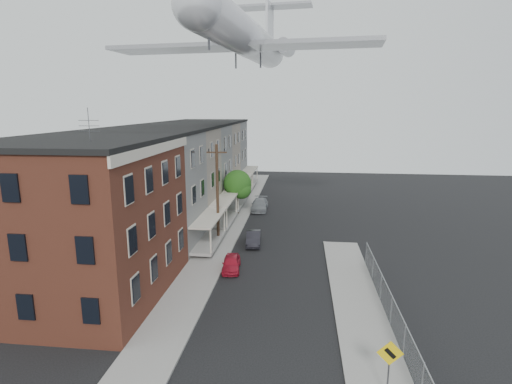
{
  "coord_description": "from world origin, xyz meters",
  "views": [
    {
      "loc": [
        1.77,
        -16.24,
        12.15
      ],
      "look_at": [
        -0.97,
        7.85,
        7.0
      ],
      "focal_mm": 28.0,
      "sensor_mm": 36.0,
      "label": 1
    }
  ],
  "objects_px": {
    "utility_pole": "(217,193)",
    "car_far": "(260,205)",
    "street_tree": "(238,185)",
    "warning_sign": "(389,361)",
    "car_near": "(231,263)",
    "airplane": "(247,38)",
    "car_mid": "(253,238)"
  },
  "relations": [
    {
      "from": "utility_pole",
      "to": "car_far",
      "type": "distance_m",
      "value": 13.09
    },
    {
      "from": "utility_pole",
      "to": "street_tree",
      "type": "bearing_deg",
      "value": 88.11
    },
    {
      "from": "warning_sign",
      "to": "utility_pole",
      "type": "height_order",
      "value": "utility_pole"
    },
    {
      "from": "street_tree",
      "to": "car_near",
      "type": "xyz_separation_m",
      "value": [
        1.95,
        -16.04,
        -2.89
      ]
    },
    {
      "from": "street_tree",
      "to": "car_far",
      "type": "relative_size",
      "value": 1.13
    },
    {
      "from": "street_tree",
      "to": "car_near",
      "type": "distance_m",
      "value": 16.42
    },
    {
      "from": "street_tree",
      "to": "warning_sign",
      "type": "bearing_deg",
      "value": -69.42
    },
    {
      "from": "utility_pole",
      "to": "airplane",
      "type": "height_order",
      "value": "airplane"
    },
    {
      "from": "car_far",
      "to": "airplane",
      "type": "xyz_separation_m",
      "value": [
        -0.92,
        -3.8,
        18.42
      ]
    },
    {
      "from": "street_tree",
      "to": "car_mid",
      "type": "height_order",
      "value": "street_tree"
    },
    {
      "from": "utility_pole",
      "to": "car_near",
      "type": "relative_size",
      "value": 2.76
    },
    {
      "from": "utility_pole",
      "to": "car_far",
      "type": "bearing_deg",
      "value": 78.35
    },
    {
      "from": "car_mid",
      "to": "car_far",
      "type": "distance_m",
      "value": 12.38
    },
    {
      "from": "utility_pole",
      "to": "car_near",
      "type": "height_order",
      "value": "utility_pole"
    },
    {
      "from": "car_near",
      "to": "warning_sign",
      "type": "bearing_deg",
      "value": -61.04
    },
    {
      "from": "car_near",
      "to": "car_mid",
      "type": "relative_size",
      "value": 0.9
    },
    {
      "from": "warning_sign",
      "to": "utility_pole",
      "type": "xyz_separation_m",
      "value": [
        -11.2,
        19.03,
        2.79
      ]
    },
    {
      "from": "car_far",
      "to": "car_near",
      "type": "bearing_deg",
      "value": -91.69
    },
    {
      "from": "warning_sign",
      "to": "car_near",
      "type": "xyz_separation_m",
      "value": [
        -8.92,
        12.91,
        -1.33
      ]
    },
    {
      "from": "car_near",
      "to": "car_far",
      "type": "height_order",
      "value": "car_far"
    },
    {
      "from": "street_tree",
      "to": "car_near",
      "type": "relative_size",
      "value": 1.59
    },
    {
      "from": "street_tree",
      "to": "car_mid",
      "type": "relative_size",
      "value": 1.43
    },
    {
      "from": "utility_pole",
      "to": "car_near",
      "type": "xyz_separation_m",
      "value": [
        2.28,
        -6.12,
        -4.12
      ]
    },
    {
      "from": "utility_pole",
      "to": "car_mid",
      "type": "distance_m",
      "value": 5.22
    },
    {
      "from": "warning_sign",
      "to": "car_far",
      "type": "xyz_separation_m",
      "value": [
        -8.68,
        31.23,
        -1.22
      ]
    },
    {
      "from": "warning_sign",
      "to": "car_far",
      "type": "bearing_deg",
      "value": 105.54
    },
    {
      "from": "car_near",
      "to": "car_mid",
      "type": "distance_m",
      "value": 6.04
    },
    {
      "from": "street_tree",
      "to": "airplane",
      "type": "relative_size",
      "value": 0.17
    },
    {
      "from": "warning_sign",
      "to": "car_far",
      "type": "relative_size",
      "value": 0.61
    },
    {
      "from": "street_tree",
      "to": "car_far",
      "type": "bearing_deg",
      "value": 46.17
    },
    {
      "from": "warning_sign",
      "to": "airplane",
      "type": "distance_m",
      "value": 33.77
    },
    {
      "from": "car_mid",
      "to": "airplane",
      "type": "xyz_separation_m",
      "value": [
        -1.66,
        8.56,
        18.49
      ]
    }
  ]
}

